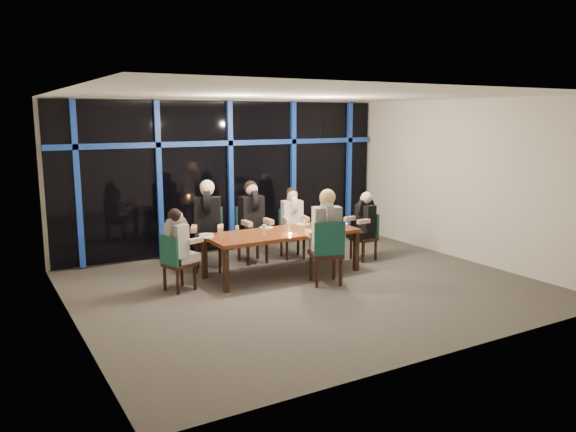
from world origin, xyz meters
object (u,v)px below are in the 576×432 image
(diner_far_left, at_px, (208,212))
(wine_bottle, at_px, (337,219))
(diner_near_mid, at_px, (326,223))
(diner_far_mid, at_px, (252,210))
(diner_end_right, at_px, (364,216))
(dining_table, at_px, (282,236))
(water_pitcher, at_px, (331,223))
(chair_far_mid, at_px, (250,231))
(chair_end_right, at_px, (367,234))
(chair_near_mid, at_px, (327,249))
(chair_end_left, at_px, (175,260))
(diner_end_left, at_px, (178,237))
(chair_far_right, at_px, (291,230))
(diner_far_right, at_px, (293,212))
(chair_far_left, at_px, (208,235))

(diner_far_left, height_order, wine_bottle, diner_far_left)
(diner_near_mid, height_order, wine_bottle, diner_near_mid)
(diner_far_mid, height_order, diner_end_right, diner_far_mid)
(dining_table, xyz_separation_m, diner_end_right, (1.82, 0.10, 0.16))
(diner_far_left, relative_size, water_pitcher, 4.93)
(chair_far_mid, bearing_deg, diner_end_right, -26.42)
(chair_end_right, xyz_separation_m, chair_near_mid, (-1.58, -1.01, 0.10))
(chair_end_left, height_order, diner_near_mid, diner_near_mid)
(chair_near_mid, height_order, diner_end_right, diner_end_right)
(chair_far_mid, relative_size, diner_far_left, 0.98)
(chair_near_mid, relative_size, diner_end_left, 1.23)
(chair_end_left, relative_size, diner_end_left, 1.03)
(chair_far_right, relative_size, water_pitcher, 4.29)
(wine_bottle, bearing_deg, chair_near_mid, -133.08)
(diner_far_right, xyz_separation_m, water_pitcher, (0.09, -1.15, -0.02))
(chair_end_right, relative_size, diner_end_right, 1.03)
(chair_far_right, distance_m, diner_end_left, 2.78)
(diner_far_mid, bearing_deg, water_pitcher, -52.37)
(chair_far_left, height_order, chair_end_left, chair_far_left)
(diner_far_left, distance_m, diner_near_mid, 2.16)
(chair_far_mid, distance_m, chair_end_left, 2.11)
(chair_far_left, bearing_deg, diner_near_mid, -29.32)
(chair_far_left, relative_size, diner_near_mid, 1.05)
(wine_bottle, bearing_deg, chair_far_mid, 132.75)
(dining_table, xyz_separation_m, chair_end_right, (1.90, 0.11, -0.19))
(chair_end_right, xyz_separation_m, water_pitcher, (-1.06, -0.34, 0.37))
(chair_far_left, height_order, chair_far_right, chair_far_left)
(chair_far_left, distance_m, diner_far_mid, 0.95)
(chair_far_right, xyz_separation_m, water_pitcher, (0.07, -1.22, 0.34))
(diner_far_left, xyz_separation_m, diner_near_mid, (1.33, -1.70, -0.03))
(chair_far_right, height_order, diner_far_right, diner_far_right)
(diner_far_mid, distance_m, diner_far_right, 0.83)
(diner_far_right, bearing_deg, chair_end_right, -23.21)
(chair_far_left, relative_size, chair_near_mid, 1.03)
(diner_near_mid, bearing_deg, diner_far_left, -33.04)
(dining_table, height_order, diner_far_mid, diner_far_mid)
(chair_near_mid, bearing_deg, diner_far_right, -84.37)
(chair_far_left, distance_m, water_pitcher, 2.16)
(diner_far_mid, bearing_deg, chair_near_mid, -77.60)
(chair_far_right, xyz_separation_m, diner_near_mid, (-0.42, -1.81, 0.49))
(chair_end_left, bearing_deg, chair_far_left, -62.64)
(chair_far_mid, height_order, diner_end_left, diner_end_left)
(dining_table, bearing_deg, diner_end_left, 178.95)
(diner_far_right, xyz_separation_m, diner_end_right, (1.07, -0.82, -0.04))
(chair_near_mid, bearing_deg, chair_far_left, -37.03)
(diner_far_right, distance_m, water_pitcher, 1.15)
(chair_end_right, bearing_deg, diner_far_right, -131.19)
(diner_end_right, bearing_deg, chair_far_right, -136.20)
(chair_near_mid, distance_m, diner_far_mid, 1.96)
(dining_table, xyz_separation_m, diner_near_mid, (0.35, -0.81, 0.33))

